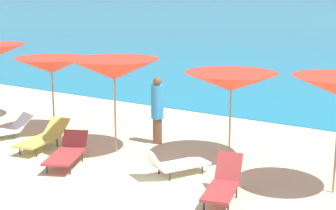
{
  "coord_description": "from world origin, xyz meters",
  "views": [
    {
      "loc": [
        6.22,
        -6.3,
        3.79
      ],
      "look_at": [
        -0.24,
        3.66,
        1.2
      ],
      "focal_mm": 54.11,
      "sensor_mm": 36.0,
      "label": 1
    }
  ],
  "objects": [
    {
      "name": "lounge_chair_7",
      "position": [
        2.22,
        1.77,
        0.34
      ],
      "size": [
        0.85,
        1.53,
        0.76
      ],
      "rotation": [
        0.0,
        0.0,
        0.25
      ],
      "color": "#A53333",
      "rests_on": "ground_plane"
    },
    {
      "name": "lounge_chair_1",
      "position": [
        0.73,
        2.38,
        0.28
      ],
      "size": [
        1.15,
        1.55,
        0.69
      ],
      "rotation": [
        0.0,
        0.0,
        2.67
      ],
      "color": "white",
      "rests_on": "ground_plane"
    },
    {
      "name": "ground_plane",
      "position": [
        0.0,
        10.0,
        -0.15
      ],
      "size": [
        50.0,
        100.0,
        0.3
      ],
      "primitive_type": "cube",
      "color": "beige"
    },
    {
      "name": "umbrella_2",
      "position": [
        -1.34,
        3.0,
        2.06
      ],
      "size": [
        2.29,
        2.29,
        2.31
      ],
      "color": "#9E7F59",
      "rests_on": "ground_plane"
    },
    {
      "name": "umbrella_1",
      "position": [
        -3.93,
        3.48,
        1.9
      ],
      "size": [
        2.19,
        2.19,
        2.12
      ],
      "color": "#9E7F59",
      "rests_on": "ground_plane"
    },
    {
      "name": "umbrella_3",
      "position": [
        1.23,
        4.04,
        1.85
      ],
      "size": [
        2.15,
        2.15,
        2.07
      ],
      "color": "#9E7F59",
      "rests_on": "ground_plane"
    },
    {
      "name": "lounge_chair_3",
      "position": [
        -1.67,
        1.65,
        0.31
      ],
      "size": [
        1.21,
        1.67,
        0.64
      ],
      "rotation": [
        0.0,
        0.0,
        0.44
      ],
      "color": "#A53333",
      "rests_on": "ground_plane"
    },
    {
      "name": "lounge_chair_0",
      "position": [
        -4.66,
        2.3,
        0.24
      ],
      "size": [
        1.07,
        1.7,
        0.59
      ],
      "rotation": [
        0.0,
        0.0,
        -0.32
      ],
      "color": "white",
      "rests_on": "ground_plane"
    },
    {
      "name": "lounge_chair_6",
      "position": [
        -3.07,
        2.26,
        0.3
      ],
      "size": [
        0.89,
        1.8,
        0.62
      ],
      "rotation": [
        0.0,
        0.0,
        0.2
      ],
      "color": "#D8BF4C",
      "rests_on": "ground_plane"
    },
    {
      "name": "beachgoer_0",
      "position": [
        -0.92,
        4.2,
        0.93
      ],
      "size": [
        0.32,
        0.32,
        1.75
      ],
      "rotation": [
        0.0,
        0.0,
        4.53
      ],
      "color": "brown",
      "rests_on": "ground_plane"
    }
  ]
}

